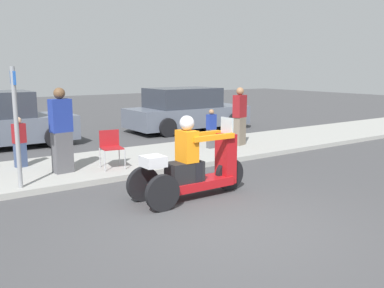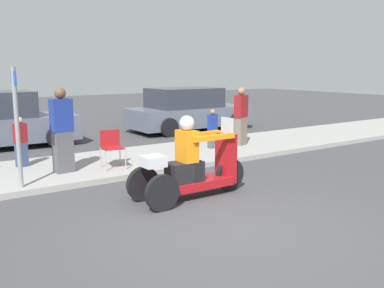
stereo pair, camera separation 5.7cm
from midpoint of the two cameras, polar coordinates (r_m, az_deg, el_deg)
name	(u,v)px [view 1 (the left image)]	position (r m, az deg, el deg)	size (l,w,h in m)	color
ground_plane	(227,227)	(6.40, 4.40, -10.93)	(60.00, 60.00, 0.00)	#424244
sidewalk_strip	(102,165)	(10.21, -12.11, -2.73)	(28.00, 2.80, 0.12)	#9E9E99
motorcycle_trike	(192,169)	(7.59, -0.18, -3.30)	(2.28, 0.76, 1.49)	black
spectator_with_child	(20,143)	(10.16, -22.15, 0.11)	(0.30, 0.22, 1.11)	#38476B
spectator_by_tree	(61,132)	(9.28, -17.19, 1.52)	(0.45, 0.30, 1.78)	#515156
spectator_far_back	(211,129)	(11.66, 2.45, 1.96)	(0.26, 0.16, 1.07)	#515156
spectator_near_curb	(240,117)	(12.16, 6.22, 3.54)	(0.44, 0.34, 1.63)	#726656
folding_chair_curbside	(111,145)	(9.54, -10.96, -0.12)	(0.53, 0.53, 0.82)	#A5A8AD
parked_car_lot_right	(186,110)	(15.80, -0.90, 4.50)	(4.51, 2.10, 1.56)	slate
street_sign	(16,123)	(8.30, -22.57, 2.60)	(0.08, 0.36, 2.20)	gray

